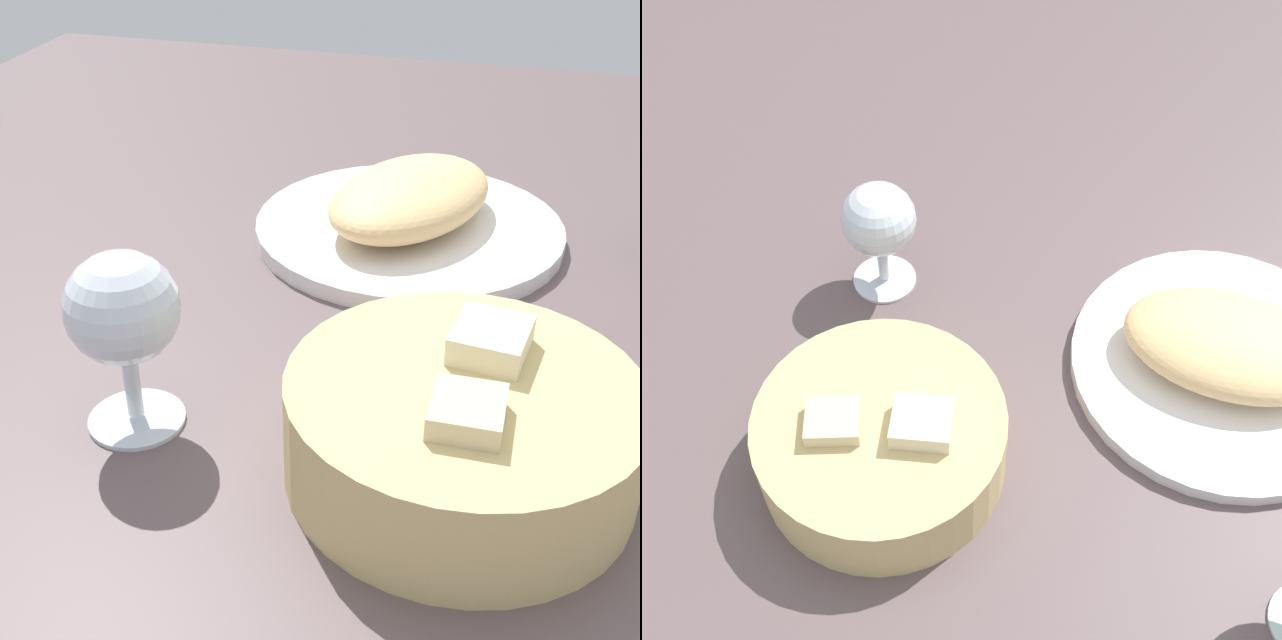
# 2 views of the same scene
# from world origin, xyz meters

# --- Properties ---
(ground_plane) EXTENTS (1.40, 1.40, 0.02)m
(ground_plane) POSITION_xyz_m (0.00, 0.00, -0.01)
(ground_plane) COLOR #5D4C4E
(plate) EXTENTS (0.26, 0.26, 0.01)m
(plate) POSITION_xyz_m (-0.14, -0.05, 0.01)
(plate) COLOR white
(plate) RESTS_ON ground_plane
(omelette) EXTENTS (0.21, 0.17, 0.05)m
(omelette) POSITION_xyz_m (-0.14, -0.05, 0.04)
(omelette) COLOR #F4C783
(omelette) RESTS_ON plate
(bread_basket) EXTENTS (0.20, 0.20, 0.08)m
(bread_basket) POSITION_xyz_m (0.15, 0.03, 0.03)
(bread_basket) COLOR #D6BB79
(bread_basket) RESTS_ON ground_plane
(wine_glass_near) EXTENTS (0.07, 0.07, 0.12)m
(wine_glass_near) POSITION_xyz_m (0.16, -0.17, 0.08)
(wine_glass_near) COLOR silver
(wine_glass_near) RESTS_ON ground_plane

